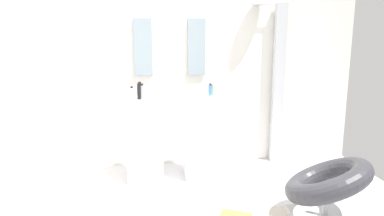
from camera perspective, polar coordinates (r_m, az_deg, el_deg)
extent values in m
cube|color=silver|center=(4.54, -3.57, 7.06)|extent=(4.80, 0.10, 2.60)
cube|color=white|center=(4.21, -7.53, -6.88)|extent=(0.40, 0.40, 0.66)
cylinder|color=white|center=(4.08, -7.71, -0.41)|extent=(0.40, 0.40, 0.31)
cylinder|color=#B7BABF|center=(4.16, -7.76, 2.67)|extent=(0.02, 0.02, 0.10)
cube|color=white|center=(4.25, 1.51, -6.60)|extent=(0.40, 0.40, 0.66)
cylinder|color=white|center=(4.13, 1.54, -0.19)|extent=(0.40, 0.40, 0.31)
cylinder|color=#B7BABF|center=(4.20, 1.34, 2.86)|extent=(0.02, 0.02, 0.10)
cube|color=#8C9EA8|center=(4.45, -7.88, 9.68)|extent=(0.22, 0.03, 0.69)
cube|color=#8C9EA8|center=(4.49, 0.74, 9.80)|extent=(0.22, 0.03, 0.69)
cube|color=#B7BABF|center=(4.74, 13.64, 3.60)|extent=(0.14, 0.08, 2.05)
cylinder|color=#B7BABF|center=(4.64, 12.53, 15.94)|extent=(0.30, 0.02, 0.02)
cylinder|color=#B7BABF|center=(4.57, 10.81, 16.09)|extent=(0.24, 0.24, 0.02)
cylinder|color=#B7BABF|center=(3.49, 20.70, -13.87)|extent=(0.05, 0.05, 0.34)
torus|color=#333338|center=(3.41, 20.95, -10.82)|extent=(1.09, 1.09, 0.49)
cylinder|color=silver|center=(4.04, -9.66, 2.43)|extent=(0.06, 0.06, 0.11)
cylinder|color=black|center=(4.03, -9.69, 3.33)|extent=(0.03, 0.03, 0.02)
cylinder|color=#4C72B7|center=(4.12, 2.96, 2.85)|extent=(0.05, 0.05, 0.12)
cylinder|color=black|center=(4.11, 2.97, 3.84)|extent=(0.02, 0.02, 0.02)
cylinder|color=black|center=(3.92, -8.40, 2.65)|extent=(0.06, 0.06, 0.17)
cylinder|color=black|center=(3.91, -8.44, 4.04)|extent=(0.03, 0.03, 0.02)
cylinder|color=#59996B|center=(4.13, 3.14, 2.77)|extent=(0.05, 0.05, 0.11)
cylinder|color=black|center=(4.12, 3.15, 3.65)|extent=(0.03, 0.03, 0.02)
cylinder|color=#99999E|center=(3.92, -8.02, 2.52)|extent=(0.05, 0.05, 0.15)
cylinder|color=black|center=(3.91, -8.05, 3.77)|extent=(0.03, 0.03, 0.02)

